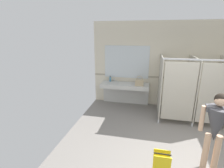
% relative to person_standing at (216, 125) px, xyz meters
% --- Properties ---
extents(ground_plane, '(6.12, 6.59, 0.10)m').
position_rel_person_standing_xyz_m(ground_plane, '(-0.18, 0.04, -1.02)').
color(ground_plane, gray).
extents(wall_back, '(6.12, 0.12, 2.96)m').
position_rel_person_standing_xyz_m(wall_back, '(-0.18, 3.09, 0.51)').
color(wall_back, beige).
rests_on(wall_back, ground_plane).
extents(wall_back_tile_band, '(6.12, 0.01, 0.06)m').
position_rel_person_standing_xyz_m(wall_back_tile_band, '(-0.18, 3.03, 0.08)').
color(wall_back_tile_band, '#9E937F').
rests_on(wall_back_tile_band, wall_back).
extents(vanity_counter, '(1.70, 0.59, 0.94)m').
position_rel_person_standing_xyz_m(vanity_counter, '(-2.04, 2.81, -0.36)').
color(vanity_counter, silver).
rests_on(vanity_counter, ground_plane).
extents(mirror_panel, '(1.60, 0.02, 1.16)m').
position_rel_person_standing_xyz_m(mirror_panel, '(-2.04, 3.02, 0.58)').
color(mirror_panel, silver).
rests_on(mirror_panel, wall_back).
extents(bathroom_stalls, '(1.91, 1.42, 1.92)m').
position_rel_person_standing_xyz_m(bathroom_stalls, '(0.06, 2.11, 0.03)').
color(bathroom_stalls, '#B2AD9E').
rests_on(bathroom_stalls, ground_plane).
extents(person_standing, '(0.55, 0.44, 1.56)m').
position_rel_person_standing_xyz_m(person_standing, '(0.00, 0.00, 0.00)').
color(person_standing, '#DBAD89').
rests_on(person_standing, ground_plane).
extents(handbag, '(0.28, 0.13, 0.34)m').
position_rel_person_standing_xyz_m(handbag, '(-1.52, 2.57, -0.03)').
color(handbag, tan).
rests_on(handbag, vanity_counter).
extents(soap_dispenser, '(0.07, 0.07, 0.21)m').
position_rel_person_standing_xyz_m(soap_dispenser, '(-2.61, 2.90, -0.06)').
color(soap_dispenser, teal).
rests_on(soap_dispenser, vanity_counter).
extents(wet_floor_sign, '(0.28, 0.19, 0.62)m').
position_rel_person_standing_xyz_m(wet_floor_sign, '(-0.92, -0.53, -0.65)').
color(wet_floor_sign, yellow).
rests_on(wet_floor_sign, ground_plane).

